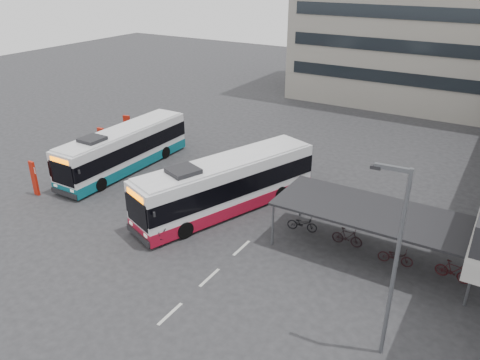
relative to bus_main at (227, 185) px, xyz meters
The scene contains 10 objects.
ground 3.66m from the bus_main, 81.34° to the right, with size 120.00×120.00×0.00m, color #28282B.
bike_shelter 8.95m from the bus_main, ahead, with size 10.00×4.00×2.54m.
road_markings 7.11m from the bus_main, 64.36° to the right, with size 0.15×7.60×0.01m.
bus_main is the anchor object (origin of this frame).
bus_teal 9.76m from the bus_main, behind, with size 2.47×11.15×3.29m.
pedestrian 5.34m from the bus_main, 97.87° to the right, with size 0.65×0.43×1.79m, color black.
lamp_post 13.44m from the bus_main, 30.64° to the right, with size 1.38×0.27×7.82m.
sign_totem_south 12.62m from the bus_main, 157.92° to the right, with size 0.51×0.19×2.34m.
sign_totem_mid 12.20m from the bus_main, behind, with size 0.58×0.19×2.67m.
sign_totem_north 13.36m from the bus_main, 159.36° to the left, with size 0.59×0.28×2.74m.
Camera 1 is at (13.29, -17.98, 13.80)m, focal length 35.00 mm.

